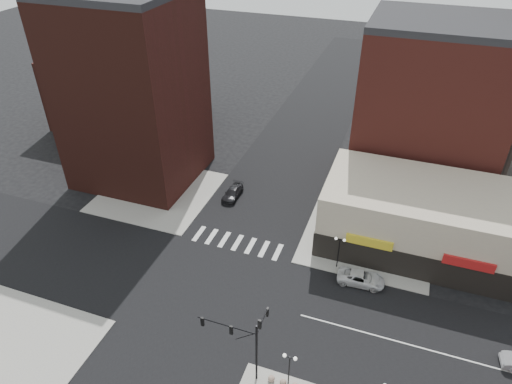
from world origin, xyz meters
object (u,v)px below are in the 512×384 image
(street_lamp_ne, at_px, (339,245))
(street_lamp_se_a, at_px, (289,363))
(traffic_signal, at_px, (247,336))
(white_suv, at_px, (361,278))
(dark_sedan_north, at_px, (233,193))

(street_lamp_ne, bearing_deg, street_lamp_se_a, -93.58)
(traffic_signal, height_order, street_lamp_se_a, traffic_signal)
(street_lamp_se_a, height_order, white_suv, street_lamp_se_a)
(street_lamp_ne, xyz_separation_m, white_suv, (2.90, -1.50, -2.59))
(white_suv, bearing_deg, dark_sedan_north, 58.11)
(traffic_signal, xyz_separation_m, street_lamp_ne, (4.76, 15.83, -1.67))
(street_lamp_ne, bearing_deg, white_suv, -27.31)
(street_lamp_ne, relative_size, dark_sedan_north, 0.90)
(traffic_signal, bearing_deg, white_suv, 61.85)
(street_lamp_ne, bearing_deg, traffic_signal, -106.75)
(dark_sedan_north, bearing_deg, traffic_signal, -65.14)
(white_suv, height_order, dark_sedan_north, white_suv)
(street_lamp_se_a, distance_m, street_lamp_ne, 16.03)
(white_suv, distance_m, dark_sedan_north, 21.85)
(dark_sedan_north, bearing_deg, white_suv, -28.69)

